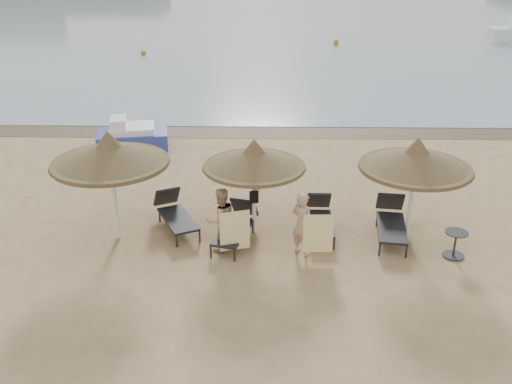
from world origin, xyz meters
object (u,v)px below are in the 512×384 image
at_px(palapa_left, 110,154).
at_px(lounger_near_left, 237,225).
at_px(lounger_far_right, 391,220).
at_px(side_table, 455,245).
at_px(person_right, 303,219).
at_px(palapa_right, 416,159).
at_px(pedal_boat, 132,137).
at_px(lounger_near_right, 320,217).
at_px(person_left, 221,215).
at_px(palapa_center, 254,159).
at_px(lounger_far_left, 175,213).

bearing_deg(palapa_left, lounger_near_left, 0.07).
distance_m(lounger_near_left, lounger_far_right, 3.86).
bearing_deg(lounger_near_left, palapa_left, -164.55).
bearing_deg(side_table, person_right, 179.20).
bearing_deg(side_table, palapa_right, 138.49).
bearing_deg(pedal_boat, person_right, -63.19).
relative_size(palapa_right, lounger_far_right, 1.27).
relative_size(side_table, pedal_boat, 0.24).
relative_size(palapa_right, lounger_near_left, 1.32).
bearing_deg(lounger_near_left, person_right, -8.91).
height_order(lounger_near_right, person_left, person_left).
distance_m(lounger_near_right, lounger_far_right, 1.77).
relative_size(palapa_center, lounger_far_right, 1.19).
bearing_deg(palapa_center, side_table, -13.30).
xyz_separation_m(palapa_left, person_left, (2.61, -0.53, -1.30)).
bearing_deg(lounger_near_left, lounger_far_right, 19.60).
bearing_deg(palapa_left, lounger_far_left, 25.68).
distance_m(lounger_far_left, lounger_near_left, 1.75).
bearing_deg(palapa_right, side_table, -41.51).
bearing_deg(person_left, person_right, 143.75).
distance_m(palapa_center, palapa_right, 3.81).
height_order(lounger_near_left, pedal_boat, pedal_boat).
xyz_separation_m(palapa_left, side_table, (8.09, -0.75, -1.92)).
distance_m(palapa_center, side_table, 5.13).
relative_size(side_table, person_left, 0.35).
xyz_separation_m(palapa_right, pedal_boat, (-8.26, 6.53, -1.70)).
bearing_deg(palapa_right, palapa_center, 175.46).
bearing_deg(person_right, lounger_near_right, -75.77).
bearing_deg(lounger_near_left, side_table, 7.00).
bearing_deg(side_table, person_left, 177.61).
distance_m(palapa_left, side_table, 8.35).
relative_size(lounger_far_left, person_left, 1.10).
height_order(lounger_far_right, side_table, lounger_far_right).
bearing_deg(pedal_boat, side_table, -49.40).
xyz_separation_m(lounger_far_left, lounger_near_right, (3.72, -0.13, -0.02)).
height_order(palapa_left, person_left, palapa_left).
bearing_deg(lounger_far_right, lounger_far_left, -176.00).
bearing_deg(pedal_boat, lounger_far_left, -78.70).
relative_size(lounger_far_right, pedal_boat, 0.80).
bearing_deg(lounger_near_right, pedal_boat, 136.08).
height_order(lounger_far_left, lounger_near_right, lounger_far_left).
bearing_deg(lounger_far_left, person_left, -68.14).
height_order(palapa_center, lounger_far_left, palapa_center).
distance_m(palapa_right, lounger_far_right, 1.76).
height_order(palapa_center, person_left, palapa_center).
xyz_separation_m(palapa_right, lounger_near_right, (-2.13, 0.45, -1.75)).
relative_size(palapa_center, person_left, 1.37).
bearing_deg(lounger_far_right, palapa_center, -173.56).
bearing_deg(lounger_far_right, lounger_near_left, -168.13).
xyz_separation_m(palapa_left, lounger_near_left, (2.95, 0.00, -1.83)).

